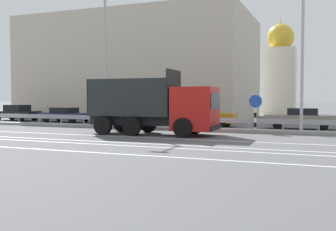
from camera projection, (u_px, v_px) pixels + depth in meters
The scene contains 18 objects.
ground_plane at pixel (189, 133), 23.47m from camera, with size 320.00×320.00×0.00m, color #565659.
lane_strip_0 at pixel (138, 137), 20.64m from camera, with size 64.41×0.16×0.01m, color silver.
lane_strip_1 at pixel (115, 142), 18.35m from camera, with size 64.41×0.16×0.01m, color silver.
lane_strip_2 at pixel (103, 144), 17.42m from camera, with size 64.41×0.16×0.01m, color silver.
lane_strip_3 at pixel (72, 151), 15.26m from camera, with size 64.41×0.16×0.01m, color silver.
median_island at pixel (197, 129), 24.93m from camera, with size 35.43×1.10×0.18m, color gray.
median_guardrail at pixel (202, 121), 25.96m from camera, with size 64.41×0.09×0.78m.
dump_truck at pixel (169, 111), 21.90m from camera, with size 7.45×2.84×3.63m.
median_road_sign at pixel (255, 112), 23.53m from camera, with size 0.83×0.16×2.28m.
street_lamp_1 at pixel (104, 53), 26.87m from camera, with size 0.70×2.36×9.23m.
street_lamp_2 at pixel (302, 29), 22.11m from camera, with size 0.71×2.05×10.95m.
parked_car_1 at pixel (16, 113), 35.34m from camera, with size 4.21×1.96×1.45m.
parked_car_2 at pixel (65, 115), 33.29m from camera, with size 4.57×2.12×1.25m.
parked_car_3 at pixel (130, 116), 30.33m from camera, with size 4.89×2.15×1.36m.
parked_car_4 at pixel (208, 117), 28.17m from camera, with size 3.97×1.96×1.39m.
parked_car_5 at pixel (301, 118), 25.83m from camera, with size 4.48×2.03×1.40m.
background_building_0 at pixel (142, 69), 42.47m from camera, with size 23.12×13.94×10.42m, color beige.
church_tower at pixel (280, 71), 47.71m from camera, with size 3.60×3.60×11.89m.
Camera 1 is at (7.53, -22.19, 2.08)m, focal length 42.00 mm.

